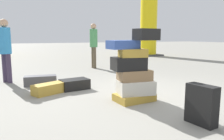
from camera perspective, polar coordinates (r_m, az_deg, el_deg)
The scene contains 10 objects.
ground_plane at distance 4.51m, azimuth 8.00°, elevation -7.21°, with size 80.00×80.00×0.00m, color gray.
suitcase_tower at distance 4.16m, azimuth 5.57°, elevation -0.33°, with size 0.90×0.58×1.37m.
suitcase_tan_behind_tower at distance 4.95m, azimuth -16.08°, elevation -4.70°, with size 0.70×0.32×0.22m, color #B28C33.
suitcase_cream_right_side at distance 6.16m, azimuth 4.43°, elevation -1.95°, with size 0.67×0.35×0.19m, color beige.
suitcase_black_foreground_far at distance 3.34m, azimuth 22.32°, elevation -8.38°, with size 0.18×0.43×0.57m, color black.
suitcase_charcoal_left_side at distance 5.87m, azimuth -18.14°, elevation -2.60°, with size 0.78×0.30×0.24m, color #4C4C51.
suitcase_black_upright_blue at distance 5.23m, azimuth -9.71°, elevation -3.67°, with size 0.64×0.41×0.24m, color black.
person_bearded_onlooker at distance 8.58m, azimuth -4.81°, elevation 7.36°, with size 0.30×0.34×1.73m.
person_tourist_with_camera at distance 6.45m, azimuth -26.08°, elevation 5.78°, with size 0.30×0.31×1.69m.
yellow_dummy_statue at distance 14.52m, azimuth 9.51°, elevation 11.36°, with size 1.48×1.48×4.34m.
Camera 1 is at (-2.39, -3.62, 1.23)m, focal length 35.08 mm.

